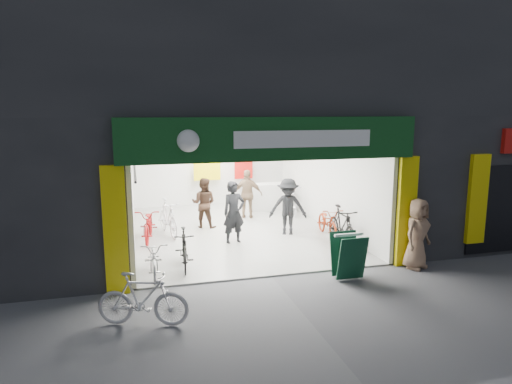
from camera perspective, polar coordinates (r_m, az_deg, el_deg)
name	(u,v)px	position (r m, az deg, el deg)	size (l,w,h in m)	color
ground	(272,277)	(10.25, 2.02, -10.58)	(60.00, 60.00, 0.00)	#56565B
building	(254,88)	(14.64, -0.29, 12.87)	(17.00, 10.27, 8.00)	#232326
bike_left_front	(154,258)	(10.42, -12.62, -8.02)	(0.56, 1.61, 0.85)	#A2A2A6
bike_left_midfront	(184,249)	(10.77, -8.97, -7.07)	(0.43, 1.54, 0.93)	black
bike_left_midback	(149,224)	(13.13, -13.23, -3.96)	(0.64, 1.84, 0.96)	maroon
bike_left_back	(168,218)	(13.58, -10.95, -3.18)	(0.50, 1.78, 1.07)	silver
bike_right_front	(342,227)	(12.52, 10.68, -4.27)	(0.51, 1.81, 1.09)	black
bike_right_mid	(328,222)	(13.35, 8.95, -3.73)	(0.59, 1.70, 0.89)	#9A2A0E
bike_right_back	(292,199)	(16.12, 4.50, -0.84)	(0.52, 1.84, 1.11)	#B3B2B7
parked_bike	(143,299)	(8.18, -13.97, -12.87)	(0.45, 1.58, 0.95)	silver
customer_a	(234,213)	(12.46, -2.78, -2.62)	(0.64, 0.42, 1.75)	black
customer_b	(204,203)	(14.20, -6.55, -1.41)	(0.77, 0.60, 1.58)	#322017
customer_c	(288,207)	(13.30, 4.01, -1.92)	(1.09, 0.63, 1.69)	black
customer_d	(248,195)	(15.28, -1.05, -0.33)	(0.98, 0.41, 1.68)	#7D6248
pedestrian_near	(417,234)	(11.20, 19.50, -4.93)	(0.81, 0.52, 1.65)	#926E55
sandwich_board	(348,255)	(10.20, 11.44, -7.69)	(0.67, 0.65, 0.98)	#0E3824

